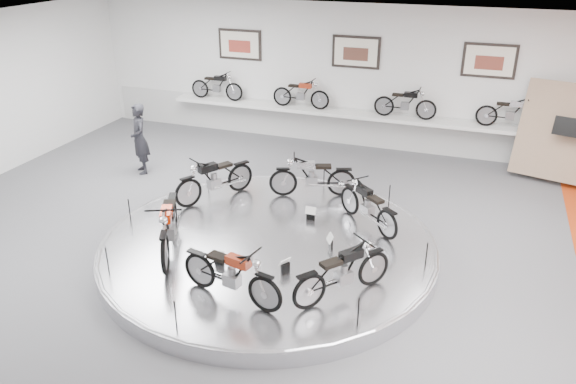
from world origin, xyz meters
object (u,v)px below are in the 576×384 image
(visitor, at_px, (140,139))
(bike_a, at_px, (368,205))
(shelf, at_px, (351,114))
(bike_d, at_px, (169,225))
(bike_c, at_px, (215,178))
(bike_f, at_px, (343,271))
(bike_e, at_px, (231,273))
(bike_b, at_px, (312,176))
(display_platform, at_px, (269,247))

(visitor, bearing_deg, bike_a, 31.35)
(shelf, bearing_deg, bike_d, -101.95)
(bike_a, relative_size, bike_c, 0.91)
(bike_f, bearing_deg, visitor, 96.59)
(bike_d, xyz_separation_m, bike_e, (1.70, -0.99, -0.07))
(bike_b, xyz_separation_m, visitor, (-4.78, 0.54, 0.13))
(bike_d, height_order, bike_e, bike_d)
(bike_c, height_order, bike_d, bike_d)
(display_platform, height_order, bike_f, bike_f)
(display_platform, bearing_deg, bike_a, 37.02)
(bike_d, distance_m, visitor, 4.82)
(display_platform, distance_m, visitor, 5.43)
(bike_e, height_order, bike_f, bike_e)
(bike_a, xyz_separation_m, visitor, (-6.26, 1.53, 0.15))
(bike_f, height_order, visitor, visitor)
(bike_b, bearing_deg, bike_e, 69.91)
(display_platform, height_order, bike_b, bike_b)
(bike_c, relative_size, visitor, 0.93)
(display_platform, distance_m, bike_f, 2.29)
(bike_c, bearing_deg, display_platform, 83.76)
(bike_c, height_order, bike_f, bike_c)
(bike_a, relative_size, bike_b, 0.95)
(shelf, distance_m, bike_e, 8.36)
(bike_f, relative_size, visitor, 0.88)
(bike_d, height_order, bike_f, bike_d)
(bike_c, height_order, visitor, visitor)
(bike_c, xyz_separation_m, bike_e, (1.94, -3.32, -0.02))
(bike_d, relative_size, bike_f, 1.16)
(visitor, bearing_deg, display_platform, 14.11)
(bike_e, xyz_separation_m, visitor, (-4.76, 4.72, 0.13))
(bike_b, height_order, bike_d, bike_d)
(bike_d, bearing_deg, bike_f, 59.41)
(display_platform, relative_size, shelf, 0.58)
(bike_c, relative_size, bike_e, 1.04)
(bike_b, distance_m, bike_e, 4.18)
(bike_b, height_order, bike_f, bike_b)
(display_platform, height_order, bike_e, bike_e)
(shelf, height_order, bike_d, bike_d)
(bike_a, distance_m, bike_d, 3.89)
(bike_b, xyz_separation_m, bike_d, (-1.73, -3.19, 0.06))
(bike_b, xyz_separation_m, bike_f, (1.62, -3.52, -0.01))
(bike_a, height_order, bike_b, bike_b)
(bike_e, bearing_deg, bike_d, 161.74)
(bike_b, bearing_deg, bike_d, 41.83)
(shelf, xyz_separation_m, bike_c, (-1.79, -5.04, -0.20))
(bike_d, bearing_deg, bike_b, 126.60)
(visitor, bearing_deg, bike_e, 0.28)
(shelf, bearing_deg, visitor, -141.76)
(bike_d, relative_size, visitor, 1.01)
(bike_a, xyz_separation_m, bike_b, (-1.47, 0.99, 0.02))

